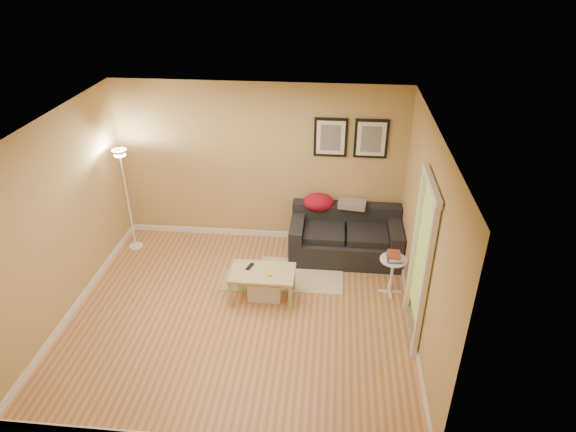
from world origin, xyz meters
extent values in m
plane|color=tan|center=(0.00, 0.00, 0.00)|extent=(4.50, 4.50, 0.00)
plane|color=white|center=(0.00, 0.00, 2.60)|extent=(4.50, 4.50, 0.00)
plane|color=tan|center=(0.00, 2.00, 1.30)|extent=(4.50, 0.00, 4.50)
plane|color=tan|center=(0.00, -2.00, 1.30)|extent=(4.50, 0.00, 4.50)
plane|color=tan|center=(-2.25, 0.00, 1.30)|extent=(0.00, 4.00, 4.00)
plane|color=tan|center=(2.25, 0.00, 1.30)|extent=(0.00, 4.00, 4.00)
cube|color=white|center=(0.00, 1.99, 0.05)|extent=(4.50, 0.02, 0.10)
cube|color=white|center=(-2.24, 0.00, 0.05)|extent=(0.02, 4.00, 0.10)
cube|color=white|center=(2.24, 0.00, 0.05)|extent=(0.02, 4.00, 0.10)
cube|color=beige|center=(0.74, 0.93, 0.01)|extent=(1.25, 0.85, 0.01)
cube|color=#668C4C|center=(-0.05, 0.69, 0.01)|extent=(0.70, 0.50, 0.01)
cube|color=black|center=(0.06, 0.45, 0.45)|extent=(0.10, 0.17, 0.02)
cylinder|color=yellow|center=(0.35, 0.28, 0.45)|extent=(0.07, 0.07, 0.03)
camera|label=1|loc=(1.13, -5.09, 4.39)|focal=30.95mm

